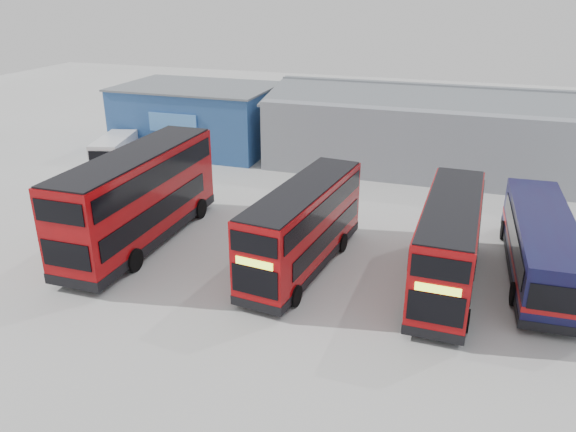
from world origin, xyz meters
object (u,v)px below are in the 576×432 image
(panel_van, at_px, (115,151))
(double_decker_right, at_px, (448,246))
(double_decker_left, at_px, (139,199))
(office_block, at_px, (198,117))
(maintenance_shed, at_px, (481,132))
(single_decker_blue, at_px, (540,247))
(double_decker_centre, at_px, (303,228))

(panel_van, bearing_deg, double_decker_right, -38.42)
(double_decker_left, bearing_deg, office_block, -72.58)
(double_decker_left, height_order, panel_van, double_decker_left)
(maintenance_shed, distance_m, double_decker_right, 19.41)
(double_decker_left, height_order, single_decker_blue, double_decker_left)
(double_decker_right, bearing_deg, double_decker_left, -178.02)
(office_block, relative_size, double_decker_left, 1.06)
(double_decker_right, distance_m, single_decker_blue, 4.71)
(office_block, distance_m, double_decker_left, 18.44)
(office_block, bearing_deg, double_decker_right, -39.66)
(double_decker_left, distance_m, panel_van, 14.22)
(maintenance_shed, bearing_deg, panel_van, -161.18)
(double_decker_centre, xyz_separation_m, single_decker_blue, (10.60, 2.66, -0.58))
(double_decker_left, bearing_deg, maintenance_shed, -130.10)
(double_decker_centre, distance_m, single_decker_blue, 10.94)
(office_block, xyz_separation_m, maintenance_shed, (22.00, 2.01, 0.02))
(maintenance_shed, height_order, single_decker_blue, maintenance_shed)
(office_block, distance_m, single_decker_blue, 29.11)
(panel_van, bearing_deg, office_block, 47.24)
(panel_van, bearing_deg, double_decker_centre, -46.24)
(maintenance_shed, xyz_separation_m, double_decker_right, (-1.05, -19.38, -0.56))
(double_decker_centre, bearing_deg, office_block, 135.81)
(double_decker_right, bearing_deg, single_decker_blue, 32.45)
(maintenance_shed, relative_size, double_decker_right, 3.12)
(single_decker_blue, bearing_deg, double_decker_left, 5.42)
(maintenance_shed, height_order, double_decker_left, maintenance_shed)
(double_decker_left, xyz_separation_m, double_decker_right, (15.42, 0.21, -0.39))
(office_block, relative_size, panel_van, 2.27)
(office_block, distance_m, double_decker_centre, 22.72)
(office_block, bearing_deg, maintenance_shed, 5.21)
(double_decker_left, xyz_separation_m, double_decker_centre, (8.82, -0.02, -0.40))
(single_decker_blue, height_order, panel_van, single_decker_blue)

